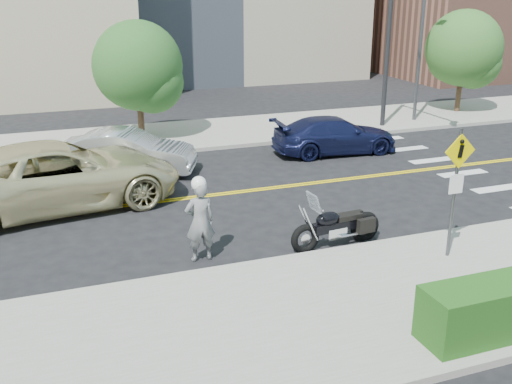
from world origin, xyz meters
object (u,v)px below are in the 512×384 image
at_px(pedestrian_sign, 456,181).
at_px(parked_car_silver, 128,152).
at_px(parked_car_blue, 335,135).
at_px(motorcyclist, 200,219).
at_px(motorcycle, 337,217).
at_px(suv, 59,175).

bearing_deg(pedestrian_sign, parked_car_silver, 121.76).
bearing_deg(parked_car_blue, motorcyclist, 139.01).
distance_m(pedestrian_sign, motorcyclist, 5.79).
height_order(motorcyclist, parked_car_blue, motorcyclist).
distance_m(motorcycle, parked_car_silver, 8.64).
height_order(parked_car_silver, parked_car_blue, parked_car_silver).
distance_m(motorcyclist, motorcycle, 3.36).
bearing_deg(pedestrian_sign, suv, 139.93).
height_order(pedestrian_sign, motorcyclist, pedestrian_sign).
distance_m(pedestrian_sign, parked_car_silver, 11.17).
height_order(suv, parked_car_blue, suv).
xyz_separation_m(suv, parked_car_silver, (2.31, 2.59, -0.21)).
bearing_deg(motorcycle, parked_car_silver, 111.36).
distance_m(motorcyclist, suv, 5.57).
bearing_deg(parked_car_silver, motorcycle, -129.54).
height_order(motorcyclist, motorcycle, motorcyclist).
xyz_separation_m(motorcyclist, suv, (-2.83, 4.80, -0.07)).
bearing_deg(parked_car_silver, suv, 162.24).
relative_size(pedestrian_sign, motorcycle, 1.25).
xyz_separation_m(motorcyclist, parked_car_blue, (7.24, 7.33, -0.32)).
bearing_deg(motorcyclist, suv, -59.68).
bearing_deg(motorcycle, suv, 135.00).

